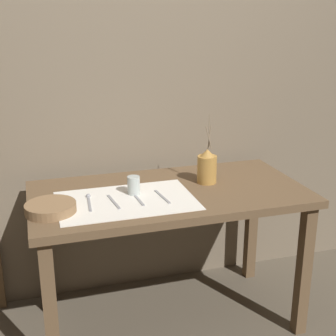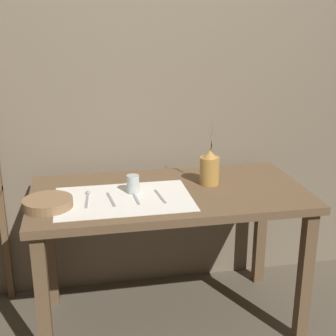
{
  "view_description": "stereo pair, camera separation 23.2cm",
  "coord_description": "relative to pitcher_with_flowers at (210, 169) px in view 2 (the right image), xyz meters",
  "views": [
    {
      "loc": [
        -0.65,
        -2.11,
        1.61
      ],
      "look_at": [
        -0.0,
        0.0,
        0.89
      ],
      "focal_mm": 50.0,
      "sensor_mm": 36.0,
      "label": 1
    },
    {
      "loc": [
        -0.42,
        -2.16,
        1.61
      ],
      "look_at": [
        -0.0,
        0.0,
        0.89
      ],
      "focal_mm": 50.0,
      "sensor_mm": 36.0,
      "label": 2
    }
  ],
  "objects": [
    {
      "name": "wooden_table",
      "position": [
        -0.23,
        -0.06,
        -0.19
      ],
      "size": [
        1.38,
        0.71,
        0.77
      ],
      "color": "brown",
      "rests_on": "ground_plane"
    },
    {
      "name": "glass_tumbler_near",
      "position": [
        -0.41,
        -0.06,
        -0.04
      ],
      "size": [
        0.06,
        0.06,
        0.09
      ],
      "color": "#B7C1BC",
      "rests_on": "wooden_table"
    },
    {
      "name": "ground_plane",
      "position": [
        -0.23,
        -0.06,
        -0.85
      ],
      "size": [
        12.0,
        12.0,
        0.0
      ],
      "primitive_type": "plane",
      "color": "brown"
    },
    {
      "name": "fork_outer",
      "position": [
        -0.4,
        -0.13,
        -0.08
      ],
      "size": [
        0.02,
        0.18,
        0.0
      ],
      "color": "#939399",
      "rests_on": "wooden_table"
    },
    {
      "name": "spoon_outer",
      "position": [
        -0.63,
        -0.07,
        -0.08
      ],
      "size": [
        0.03,
        0.19,
        0.02
      ],
      "color": "#939399",
      "rests_on": "wooden_table"
    },
    {
      "name": "wooden_bowl",
      "position": [
        -0.81,
        -0.17,
        -0.06
      ],
      "size": [
        0.23,
        0.23,
        0.04
      ],
      "color": "#8E6B47",
      "rests_on": "wooden_table"
    },
    {
      "name": "fork_inner",
      "position": [
        -0.52,
        -0.14,
        -0.08
      ],
      "size": [
        0.03,
        0.18,
        0.0
      ],
      "color": "#939399",
      "rests_on": "wooden_table"
    },
    {
      "name": "linen_cloth",
      "position": [
        -0.46,
        -0.13,
        -0.08
      ],
      "size": [
        0.65,
        0.42,
        0.0
      ],
      "color": "white",
      "rests_on": "wooden_table"
    },
    {
      "name": "knife_center",
      "position": [
        -0.28,
        -0.14,
        -0.08
      ],
      "size": [
        0.03,
        0.18,
        0.0
      ],
      "color": "#939399",
      "rests_on": "wooden_table"
    },
    {
      "name": "pitcher_with_flowers",
      "position": [
        0.0,
        0.0,
        0.0
      ],
      "size": [
        0.1,
        0.1,
        0.36
      ],
      "color": "#B7843D",
      "rests_on": "wooden_table"
    },
    {
      "name": "stone_wall_back",
      "position": [
        -0.23,
        0.41,
        0.35
      ],
      "size": [
        7.0,
        0.06,
        2.4
      ],
      "color": "#7A6B56",
      "rests_on": "ground_plane"
    }
  ]
}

